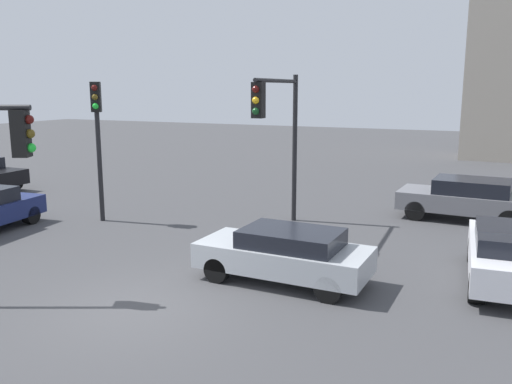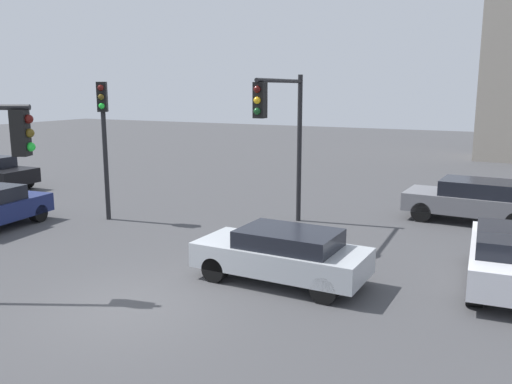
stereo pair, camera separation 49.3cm
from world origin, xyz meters
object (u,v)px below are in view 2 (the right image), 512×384
Objects in this scene: car_2 at (474,200)px; car_5 at (283,254)px; traffic_light_1 at (281,120)px; traffic_light_2 at (104,124)px.

car_2 reaches higher than car_5.
car_5 is (1.89, -4.07, -2.90)m from traffic_light_1.
car_2 is 1.08× the size of car_5.
traffic_light_2 is 1.06× the size of car_2.
traffic_light_1 is 6.24m from traffic_light_2.
car_2 is (5.38, 4.24, -2.81)m from traffic_light_1.
traffic_light_2 reaches higher than car_5.
traffic_light_2 is (-6.12, -1.18, -0.25)m from traffic_light_1.
traffic_light_1 is 7.41m from car_2.
car_5 is (-3.50, -8.30, -0.08)m from car_2.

